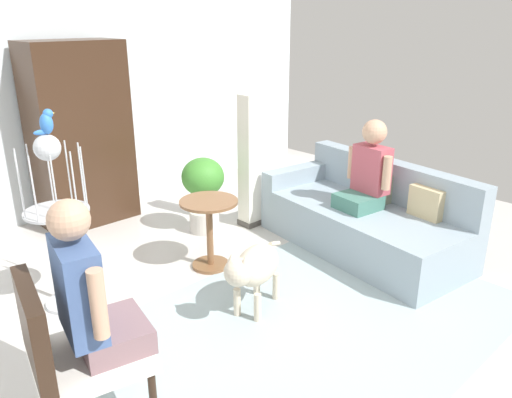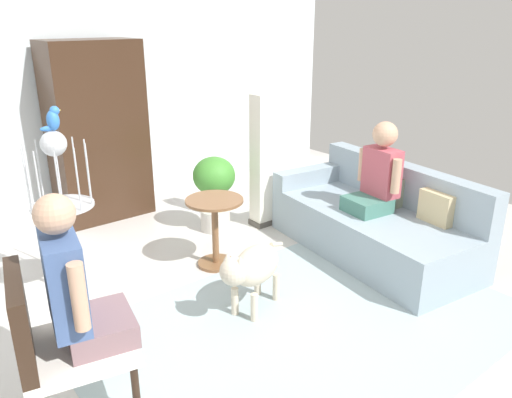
% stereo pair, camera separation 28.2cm
% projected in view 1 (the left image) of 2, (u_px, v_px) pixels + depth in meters
% --- Properties ---
extents(ground_plane, '(7.68, 7.68, 0.00)m').
position_uv_depth(ground_plane, '(274.00, 314.00, 3.87)').
color(ground_plane, beige).
extents(back_wall, '(7.00, 0.12, 2.74)m').
position_uv_depth(back_wall, '(71.00, 92.00, 5.57)').
color(back_wall, silver).
rests_on(back_wall, ground).
extents(area_rug, '(3.18, 2.18, 0.01)m').
position_uv_depth(area_rug, '(311.00, 323.00, 3.74)').
color(area_rug, '#9EB2B7').
rests_on(area_rug, ground).
extents(couch, '(1.19, 2.14, 0.84)m').
position_uv_depth(couch, '(365.00, 219.00, 4.89)').
color(couch, '#8EA0AD').
rests_on(couch, ground).
extents(armchair, '(0.70, 0.68, 0.92)m').
position_uv_depth(armchair, '(65.00, 347.00, 2.63)').
color(armchair, black).
rests_on(armchair, ground).
extents(person_on_couch, '(0.47, 0.50, 0.83)m').
position_uv_depth(person_on_couch, '(368.00, 171.00, 4.68)').
color(person_on_couch, '#417568').
extents(person_on_armchair, '(0.50, 0.55, 0.89)m').
position_uv_depth(person_on_armchair, '(88.00, 294.00, 2.61)').
color(person_on_armchair, '#7C5E64').
extents(round_end_table, '(0.52, 0.52, 0.65)m').
position_uv_depth(round_end_table, '(209.00, 226.00, 4.46)').
color(round_end_table, brown).
rests_on(round_end_table, ground).
extents(dog, '(0.79, 0.44, 0.59)m').
position_uv_depth(dog, '(254.00, 267.00, 3.79)').
color(dog, beige).
rests_on(dog, ground).
extents(bird_cage_stand, '(0.48, 0.48, 1.38)m').
position_uv_depth(bird_cage_stand, '(56.00, 210.00, 3.73)').
color(bird_cage_stand, silver).
rests_on(bird_cage_stand, ground).
extents(parrot, '(0.17, 0.10, 0.18)m').
position_uv_depth(parrot, '(46.00, 122.00, 3.52)').
color(parrot, blue).
rests_on(parrot, bird_cage_stand).
extents(potted_plant, '(0.44, 0.44, 0.80)m').
position_uv_depth(potted_plant, '(203.00, 187.00, 5.19)').
color(potted_plant, beige).
rests_on(potted_plant, ground).
extents(column_lamp, '(0.20, 0.20, 1.42)m').
position_uv_depth(column_lamp, '(249.00, 163.00, 5.28)').
color(column_lamp, '#4C4742').
rests_on(column_lamp, ground).
extents(armoire_cabinet, '(0.98, 0.56, 1.94)m').
position_uv_depth(armoire_cabinet, '(80.00, 135.00, 5.34)').
color(armoire_cabinet, '#382316').
rests_on(armoire_cabinet, ground).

